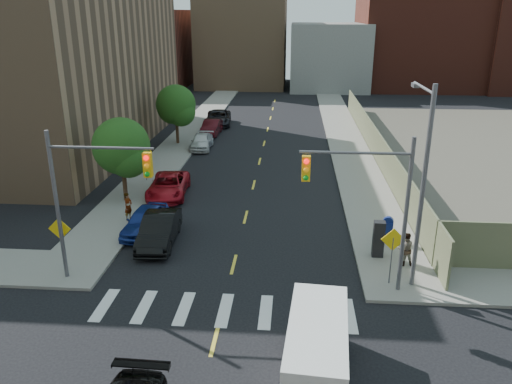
% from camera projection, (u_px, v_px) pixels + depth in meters
% --- Properties ---
extents(ground, '(160.00, 160.00, 0.00)m').
position_uv_depth(ground, '(206.00, 376.00, 16.88)').
color(ground, black).
rests_on(ground, ground).
extents(sidewalk_nw, '(3.50, 73.00, 0.15)m').
position_uv_depth(sidewalk_nw, '(201.00, 121.00, 56.34)').
color(sidewalk_nw, gray).
rests_on(sidewalk_nw, ground).
extents(sidewalk_ne, '(3.50, 73.00, 0.15)m').
position_uv_depth(sidewalk_ne, '(339.00, 123.00, 55.21)').
color(sidewalk_ne, gray).
rests_on(sidewalk_ne, ground).
extents(fence_north, '(0.12, 44.00, 2.50)m').
position_uv_depth(fence_north, '(375.00, 143.00, 42.02)').
color(fence_north, '#5C6345').
rests_on(fence_north, ground).
extents(building_nw, '(22.00, 30.00, 16.00)m').
position_uv_depth(building_nw, '(14.00, 56.00, 43.90)').
color(building_nw, '#8C6B4C').
rests_on(building_nw, ground).
extents(bg_bldg_west, '(14.00, 18.00, 12.00)m').
position_uv_depth(bg_bldg_west, '(145.00, 49.00, 82.09)').
color(bg_bldg_west, '#592319').
rests_on(bg_bldg_west, ground).
extents(bg_bldg_midwest, '(14.00, 16.00, 15.00)m').
position_uv_depth(bg_bldg_midwest, '(243.00, 39.00, 82.29)').
color(bg_bldg_midwest, '#8C6B4C').
rests_on(bg_bldg_midwest, ground).
extents(bg_bldg_center, '(12.00, 16.00, 10.00)m').
position_uv_depth(bg_bldg_center, '(328.00, 56.00, 80.25)').
color(bg_bldg_center, gray).
rests_on(bg_bldg_center, ground).
extents(bg_bldg_east, '(18.00, 18.00, 16.00)m').
position_uv_depth(bg_bldg_east, '(416.00, 36.00, 80.09)').
color(bg_bldg_east, '#592319').
rests_on(bg_bldg_east, ground).
extents(signal_nw, '(4.59, 0.30, 7.00)m').
position_uv_depth(signal_nw, '(88.00, 187.00, 21.40)').
color(signal_nw, '#59595E').
rests_on(signal_nw, ground).
extents(signal_ne, '(4.59, 0.30, 7.00)m').
position_uv_depth(signal_ne, '(371.00, 195.00, 20.53)').
color(signal_ne, '#59595E').
rests_on(signal_ne, ground).
extents(streetlight_ne, '(0.25, 3.70, 9.00)m').
position_uv_depth(streetlight_ne, '(422.00, 173.00, 20.98)').
color(streetlight_ne, '#59595E').
rests_on(streetlight_ne, ground).
extents(warn_sign_nw, '(1.06, 0.06, 2.83)m').
position_uv_depth(warn_sign_nw, '(60.00, 235.00, 22.86)').
color(warn_sign_nw, '#59595E').
rests_on(warn_sign_nw, ground).
extents(warn_sign_ne, '(1.06, 0.06, 2.83)m').
position_uv_depth(warn_sign_ne, '(393.00, 246.00, 21.77)').
color(warn_sign_ne, '#59595E').
rests_on(warn_sign_ne, ground).
extents(warn_sign_midwest, '(1.06, 0.06, 2.83)m').
position_uv_depth(warn_sign_midwest, '(145.00, 156.00, 35.52)').
color(warn_sign_midwest, '#59595E').
rests_on(warn_sign_midwest, ground).
extents(tree_west_near, '(3.66, 3.64, 5.52)m').
position_uv_depth(tree_west_near, '(122.00, 150.00, 31.33)').
color(tree_west_near, '#332114').
rests_on(tree_west_near, ground).
extents(tree_west_far, '(3.66, 3.64, 5.52)m').
position_uv_depth(tree_west_far, '(176.00, 107.00, 45.40)').
color(tree_west_far, '#332114').
rests_on(tree_west_far, ground).
extents(parked_car_blue, '(2.08, 4.38, 1.44)m').
position_uv_depth(parked_car_blue, '(145.00, 221.00, 27.67)').
color(parked_car_blue, navy).
rests_on(parked_car_blue, ground).
extents(parked_car_black, '(1.93, 4.86, 1.57)m').
position_uv_depth(parked_car_black, '(159.00, 230.00, 26.34)').
color(parked_car_black, black).
rests_on(parked_car_black, ground).
extents(parked_car_red, '(2.80, 5.38, 1.45)m').
position_uv_depth(parked_car_red, '(168.00, 186.00, 33.25)').
color(parked_car_red, '#AA111C').
rests_on(parked_car_red, ground).
extents(parked_car_silver, '(1.81, 4.25, 1.22)m').
position_uv_depth(parked_car_silver, '(202.00, 142.00, 44.91)').
color(parked_car_silver, '#B7BABF').
rests_on(parked_car_silver, ground).
extents(parked_car_white, '(1.97, 4.31, 1.43)m').
position_uv_depth(parked_car_white, '(201.00, 141.00, 44.69)').
color(parked_car_white, silver).
rests_on(parked_car_white, ground).
extents(parked_car_maroon, '(1.74, 4.53, 1.47)m').
position_uv_depth(parked_car_maroon, '(211.00, 127.00, 50.04)').
color(parked_car_maroon, '#3F0C12').
rests_on(parked_car_maroon, ground).
extents(parked_car_grey, '(3.11, 5.86, 1.57)m').
position_uv_depth(parked_car_grey, '(218.00, 118.00, 54.34)').
color(parked_car_grey, black).
rests_on(parked_car_grey, ground).
extents(cargo_van, '(2.37, 5.06, 2.25)m').
position_uv_depth(cargo_van, '(317.00, 348.00, 16.43)').
color(cargo_van, silver).
rests_on(cargo_van, ground).
extents(mailbox, '(0.63, 0.53, 1.35)m').
position_uv_depth(mailbox, '(388.00, 229.00, 26.38)').
color(mailbox, navy).
rests_on(mailbox, sidewalk_ne).
extents(payphone, '(0.58, 0.48, 1.85)m').
position_uv_depth(payphone, '(378.00, 239.00, 24.59)').
color(payphone, black).
rests_on(payphone, sidewalk_ne).
extents(pedestrian_west, '(0.56, 0.69, 1.65)m').
position_uv_depth(pedestrian_west, '(128.00, 206.00, 29.01)').
color(pedestrian_west, gray).
rests_on(pedestrian_west, sidewalk_nw).
extents(pedestrian_east, '(0.90, 0.75, 1.66)m').
position_uv_depth(pedestrian_east, '(405.00, 249.00, 23.76)').
color(pedestrian_east, gray).
rests_on(pedestrian_east, sidewalk_ne).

